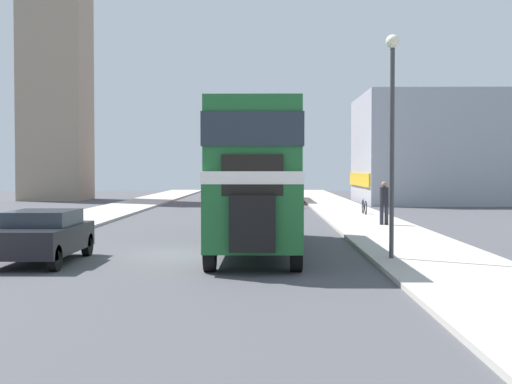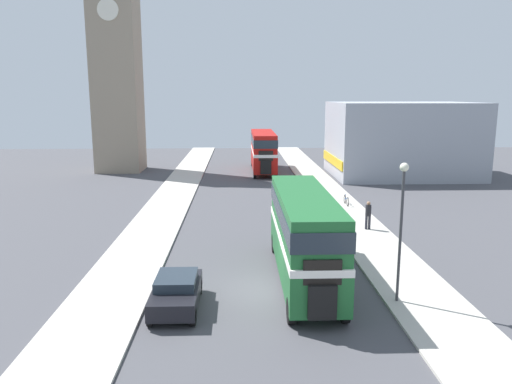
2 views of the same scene
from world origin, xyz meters
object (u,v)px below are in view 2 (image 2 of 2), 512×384
Objects in this scene: pedestrian_walking at (368,214)px; street_lamp at (402,212)px; double_decker_bus at (304,230)px; church_tower at (115,31)px; car_parked_near at (176,292)px; bus_distant at (263,148)px; bicycle_on_pavement at (346,200)px.

street_lamp is (-1.65, -11.26, 2.81)m from pedestrian_walking.
street_lamp is at bearing -98.33° from pedestrian_walking.
double_decker_bus is 40.93m from church_tower.
car_parked_near is 0.13× the size of church_tower.
bicycle_on_pavement is (5.65, -18.05, -2.16)m from bus_distant.
street_lamp is at bearing -62.03° from church_tower.
double_decker_bus is at bearing -121.72° from pedestrian_walking.
car_parked_near is 42.24m from church_tower.
bicycle_on_pavement is (5.41, 15.71, -2.01)m from double_decker_bus.
street_lamp reaches higher than bicycle_on_pavement.
double_decker_bus reaches higher than bicycle_on_pavement.
street_lamp reaches higher than pedestrian_walking.
bus_distant is at bearing -4.87° from church_tower.
pedestrian_walking is at bearing -50.73° from church_tower.
car_parked_near is 21.65m from bicycle_on_pavement.
car_parked_near is 2.27× the size of bicycle_on_pavement.
bus_distant is at bearing 96.02° from street_lamp.
street_lamp is (-1.80, -18.46, 3.47)m from bicycle_on_pavement.
bus_distant is 6.11× the size of pedestrian_walking.
bicycle_on_pavement is 0.06× the size of church_tower.
bus_distant is 6.33× the size of bicycle_on_pavement.
church_tower is (-10.91, 38.07, 14.71)m from car_parked_near.
church_tower reaches higher than bus_distant.
bus_distant reaches higher than pedestrian_walking.
car_parked_near is at bearing -152.42° from double_decker_bus.
bicycle_on_pavement is at bearing 70.99° from double_decker_bus.
bicycle_on_pavement is at bearing -72.61° from bus_distant.
bus_distant is 37.12m from car_parked_near.
church_tower reaches higher than street_lamp.
double_decker_bus is 6.13× the size of bicycle_on_pavement.
bus_distant is at bearing 102.29° from pedestrian_walking.
pedestrian_walking is at bearing 58.28° from double_decker_bus.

